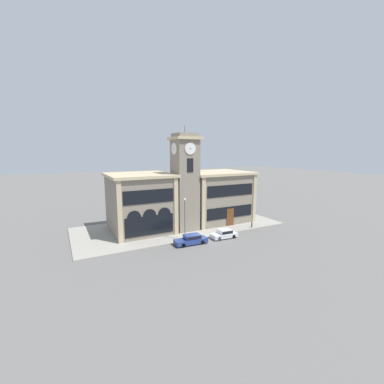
{
  "coord_description": "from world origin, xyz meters",
  "views": [
    {
      "loc": [
        -19.14,
        -33.32,
        13.5
      ],
      "look_at": [
        0.34,
        3.48,
        6.92
      ],
      "focal_mm": 24.0,
      "sensor_mm": 36.0,
      "label": 1
    }
  ],
  "objects_px": {
    "parked_car_near": "(191,239)",
    "parked_car_mid": "(224,234)",
    "street_lamp": "(185,213)",
    "bollard": "(252,225)"
  },
  "relations": [
    {
      "from": "parked_car_near",
      "to": "parked_car_mid",
      "type": "xyz_separation_m",
      "value": [
        5.87,
        0.0,
        -0.03
      ]
    },
    {
      "from": "parked_car_near",
      "to": "street_lamp",
      "type": "xyz_separation_m",
      "value": [
        -0.18,
        1.76,
        3.57
      ]
    },
    {
      "from": "street_lamp",
      "to": "bollard",
      "type": "xyz_separation_m",
      "value": [
        13.31,
        0.16,
        -3.65
      ]
    },
    {
      "from": "parked_car_near",
      "to": "bollard",
      "type": "bearing_deg",
      "value": -168.6
    },
    {
      "from": "parked_car_near",
      "to": "street_lamp",
      "type": "relative_size",
      "value": 0.77
    },
    {
      "from": "parked_car_mid",
      "to": "street_lamp",
      "type": "bearing_deg",
      "value": -13.18
    },
    {
      "from": "parked_car_mid",
      "to": "bollard",
      "type": "relative_size",
      "value": 4.02
    },
    {
      "from": "parked_car_near",
      "to": "street_lamp",
      "type": "height_order",
      "value": "street_lamp"
    },
    {
      "from": "parked_car_near",
      "to": "bollard",
      "type": "relative_size",
      "value": 4.68
    },
    {
      "from": "street_lamp",
      "to": "bollard",
      "type": "height_order",
      "value": "street_lamp"
    }
  ]
}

